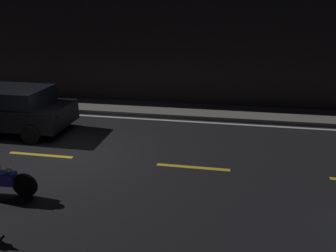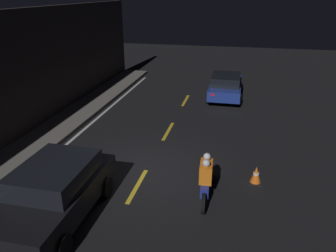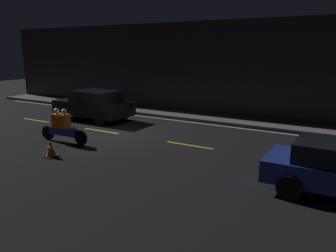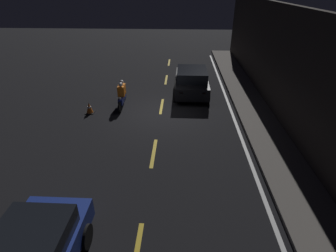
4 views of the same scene
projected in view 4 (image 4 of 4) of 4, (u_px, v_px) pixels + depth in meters
ground_plane at (160, 114)px, 13.53m from camera, size 56.00×56.00×0.00m
raised_curb at (256, 115)px, 13.28m from camera, size 28.00×1.77×0.15m
building_front at (287, 67)px, 12.04m from camera, size 28.00×0.30×5.13m
lane_dash_a at (169, 62)px, 22.28m from camera, size 2.00×0.14×0.01m
lane_dash_b at (166, 80)px, 18.34m from camera, size 2.00×0.14×0.01m
lane_dash_c at (162, 106)px, 14.40m from camera, size 2.00×0.14×0.01m
lane_dash_d at (154, 153)px, 10.46m from camera, size 2.00×0.14×0.01m
lane_solid_kerb at (233, 116)px, 13.37m from camera, size 25.20×0.14×0.01m
van_black at (192, 81)px, 15.64m from camera, size 4.14×2.05×1.55m
motorcycle at (122, 94)px, 14.25m from camera, size 2.35×0.40×1.36m
traffic_cone_near at (89, 108)px, 13.54m from camera, size 0.44×0.44×0.58m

